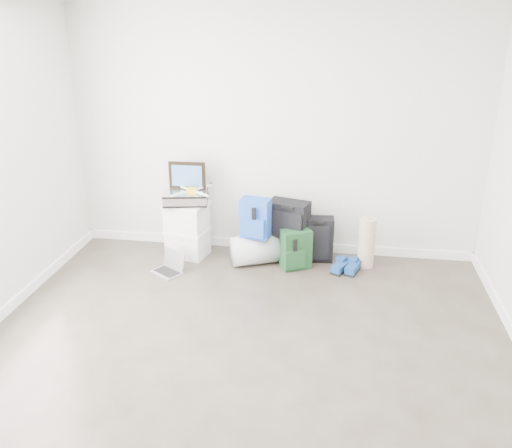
% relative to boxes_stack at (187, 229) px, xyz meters
% --- Properties ---
extents(ground, '(5.00, 5.00, 0.00)m').
position_rel_boxes_stack_xyz_m(ground, '(0.94, -2.17, -0.31)').
color(ground, '#342D26').
rests_on(ground, ground).
extents(room_envelope, '(4.52, 5.02, 2.71)m').
position_rel_boxes_stack_xyz_m(room_envelope, '(0.94, -2.15, 1.41)').
color(room_envelope, silver).
rests_on(room_envelope, ground).
extents(boxes_stack, '(0.50, 0.44, 0.63)m').
position_rel_boxes_stack_xyz_m(boxes_stack, '(0.00, 0.00, 0.00)').
color(boxes_stack, silver).
rests_on(boxes_stack, ground).
extents(briefcase, '(0.52, 0.43, 0.13)m').
position_rel_boxes_stack_xyz_m(briefcase, '(0.00, 0.00, 0.38)').
color(briefcase, '#B2B2B7').
rests_on(briefcase, boxes_stack).
extents(painting, '(0.41, 0.04, 0.31)m').
position_rel_boxes_stack_xyz_m(painting, '(0.00, 0.10, 0.60)').
color(painting, black).
rests_on(painting, briefcase).
extents(drone, '(0.46, 0.46, 0.05)m').
position_rel_boxes_stack_xyz_m(drone, '(0.08, -0.02, 0.47)').
color(drone, gold).
rests_on(drone, briefcase).
extents(duffel_bag, '(0.61, 0.50, 0.32)m').
position_rel_boxes_stack_xyz_m(duffel_bag, '(0.79, -0.10, -0.15)').
color(duffel_bag, '#999CA2').
rests_on(duffel_bag, ground).
extents(blue_backpack, '(0.34, 0.27, 0.43)m').
position_rel_boxes_stack_xyz_m(blue_backpack, '(0.79, -0.13, 0.22)').
color(blue_backpack, '#1A42AC').
rests_on(blue_backpack, duffel_bag).
extents(large_suitcase, '(0.49, 0.39, 0.68)m').
position_rel_boxes_stack_xyz_m(large_suitcase, '(1.13, 0.04, 0.03)').
color(large_suitcase, black).
rests_on(large_suitcase, ground).
extents(green_backpack, '(0.36, 0.33, 0.43)m').
position_rel_boxes_stack_xyz_m(green_backpack, '(1.24, -0.15, -0.11)').
color(green_backpack, '#12311C').
rests_on(green_backpack, ground).
extents(carry_on, '(0.33, 0.23, 0.50)m').
position_rel_boxes_stack_xyz_m(carry_on, '(1.47, 0.08, -0.06)').
color(carry_on, black).
rests_on(carry_on, ground).
extents(shoes, '(0.33, 0.30, 0.09)m').
position_rel_boxes_stack_xyz_m(shoes, '(1.79, -0.16, -0.27)').
color(shoes, black).
rests_on(shoes, ground).
extents(rolled_rug, '(0.18, 0.18, 0.55)m').
position_rel_boxes_stack_xyz_m(rolled_rug, '(1.98, 0.02, -0.04)').
color(rolled_rug, tan).
rests_on(rolled_rug, ground).
extents(laptop, '(0.39, 0.37, 0.23)m').
position_rel_boxes_stack_xyz_m(laptop, '(-0.08, -0.45, -0.26)').
color(laptop, silver).
rests_on(laptop, ground).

